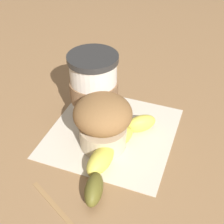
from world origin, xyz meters
TOP-DOWN VIEW (x-y plane):
  - ground_plane at (0.00, 0.00)m, footprint 3.00×3.00m
  - paper_napkin at (0.00, 0.00)m, footprint 0.23×0.23m
  - coffee_cup at (-0.05, 0.03)m, footprint 0.09×0.09m
  - muffin at (-0.00, -0.03)m, footprint 0.09×0.09m
  - banana at (0.03, -0.05)m, footprint 0.07×0.22m
  - wooden_stirrer at (-0.00, -0.17)m, footprint 0.11×0.05m

SIDE VIEW (x-z plane):
  - ground_plane at x=0.00m, z-range 0.00..0.00m
  - paper_napkin at x=0.00m, z-range 0.00..0.00m
  - wooden_stirrer at x=0.00m, z-range 0.00..0.00m
  - banana at x=0.03m, z-range 0.00..0.03m
  - muffin at x=0.00m, z-range 0.01..0.10m
  - coffee_cup at x=-0.05m, z-range 0.00..0.13m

